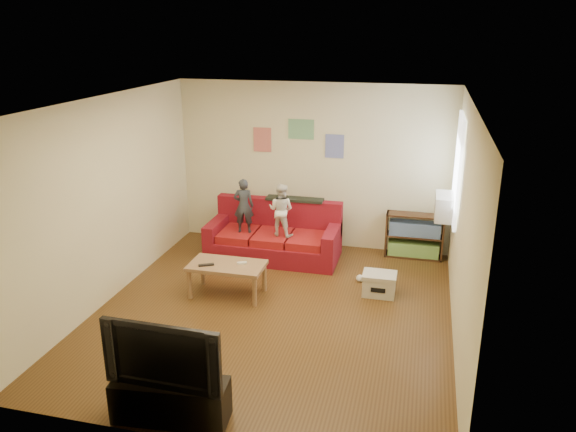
% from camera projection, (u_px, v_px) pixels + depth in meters
% --- Properties ---
extents(room_shell, '(4.52, 5.02, 2.72)m').
position_uv_depth(room_shell, '(272.00, 213.00, 6.87)').
color(room_shell, '#583918').
rests_on(room_shell, ground).
extents(sofa, '(2.06, 0.95, 0.91)m').
position_uv_depth(sofa, '(275.00, 238.00, 8.97)').
color(sofa, maroon).
rests_on(sofa, ground).
extents(child_a, '(0.35, 0.26, 0.87)m').
position_uv_depth(child_a, '(244.00, 206.00, 8.73)').
color(child_a, '#2B2F3A').
rests_on(child_a, sofa).
extents(child_b, '(0.45, 0.38, 0.83)m').
position_uv_depth(child_b, '(281.00, 210.00, 8.61)').
color(child_b, white).
rests_on(child_b, sofa).
extents(coffee_table, '(1.02, 0.56, 0.46)m').
position_uv_depth(coffee_table, '(227.00, 268.00, 7.63)').
color(coffee_table, '#97704C').
rests_on(coffee_table, ground).
extents(remote, '(0.21, 0.14, 0.02)m').
position_uv_depth(remote, '(206.00, 265.00, 7.55)').
color(remote, black).
rests_on(remote, coffee_table).
extents(game_controller, '(0.14, 0.08, 0.03)m').
position_uv_depth(game_controller, '(242.00, 263.00, 7.61)').
color(game_controller, white).
rests_on(game_controller, coffee_table).
extents(bookshelf, '(0.90, 0.27, 0.72)m').
position_uv_depth(bookshelf, '(414.00, 238.00, 8.93)').
color(bookshelf, '#3D2515').
rests_on(bookshelf, ground).
extents(window, '(0.04, 1.08, 1.48)m').
position_uv_depth(window, '(458.00, 169.00, 7.79)').
color(window, white).
rests_on(window, room_shell).
extents(ac_unit, '(0.28, 0.55, 0.35)m').
position_uv_depth(ac_unit, '(445.00, 207.00, 7.99)').
color(ac_unit, '#B7B2A3').
rests_on(ac_unit, window).
extents(artwork_left, '(0.30, 0.01, 0.40)m').
position_uv_depth(artwork_left, '(262.00, 140.00, 9.21)').
color(artwork_left, '#D87266').
rests_on(artwork_left, room_shell).
extents(artwork_center, '(0.42, 0.01, 0.32)m').
position_uv_depth(artwork_center, '(301.00, 129.00, 9.00)').
color(artwork_center, '#72B27F').
rests_on(artwork_center, room_shell).
extents(artwork_right, '(0.30, 0.01, 0.38)m').
position_uv_depth(artwork_right, '(334.00, 146.00, 8.96)').
color(artwork_right, '#727FCC').
rests_on(artwork_right, room_shell).
extents(file_box, '(0.46, 0.35, 0.32)m').
position_uv_depth(file_box, '(379.00, 284.00, 7.71)').
color(file_box, beige).
rests_on(file_box, ground).
extents(tv_stand, '(1.12, 0.46, 0.41)m').
position_uv_depth(tv_stand, '(171.00, 400.00, 5.25)').
color(tv_stand, black).
rests_on(tv_stand, ground).
extents(television, '(1.14, 0.18, 0.65)m').
position_uv_depth(television, '(167.00, 351.00, 5.08)').
color(television, black).
rests_on(television, tv_stand).
extents(tissue, '(0.11, 0.11, 0.11)m').
position_uv_depth(tissue, '(360.00, 278.00, 8.13)').
color(tissue, silver).
rests_on(tissue, ground).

